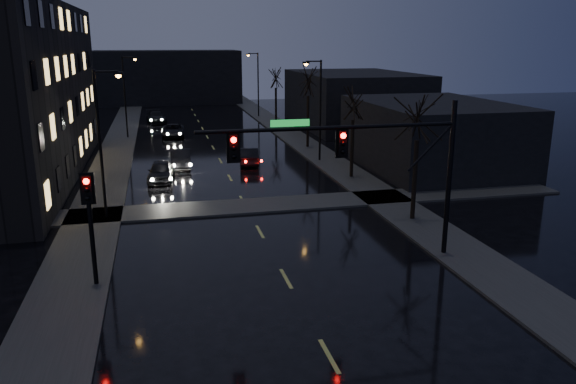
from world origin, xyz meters
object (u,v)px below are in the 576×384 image
oncoming_car_b (181,159)px  oncoming_car_c (173,130)px  oncoming_car_a (161,171)px  oncoming_car_d (156,117)px  lead_car (249,156)px

oncoming_car_b → oncoming_car_c: bearing=91.9°
oncoming_car_a → oncoming_car_b: 4.38m
oncoming_car_b → oncoming_car_d: size_ratio=0.83×
oncoming_car_b → lead_car: size_ratio=1.01×
oncoming_car_d → lead_car: 26.34m
oncoming_car_a → oncoming_car_c: size_ratio=0.88×
oncoming_car_c → lead_car: bearing=-66.7°
oncoming_car_b → lead_car: bearing=0.3°
oncoming_car_d → oncoming_car_b: bearing=-93.9°
oncoming_car_b → lead_car: oncoming_car_b is taller
oncoming_car_b → oncoming_car_c: (-0.11, 14.63, -0.03)m
oncoming_car_b → oncoming_car_c: oncoming_car_b is taller
oncoming_car_b → oncoming_car_d: 25.35m
oncoming_car_a → oncoming_car_b: oncoming_car_a is taller
oncoming_car_c → lead_car: size_ratio=1.15×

